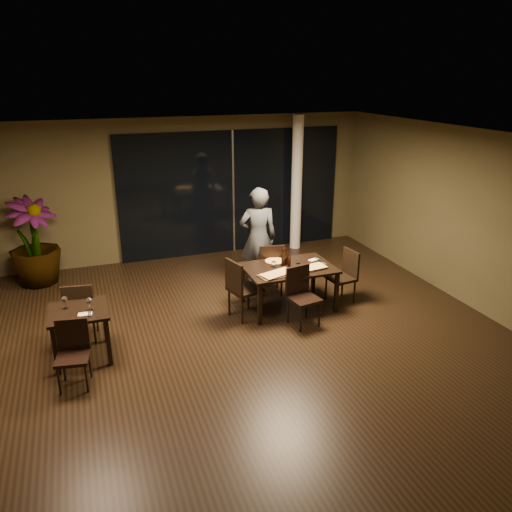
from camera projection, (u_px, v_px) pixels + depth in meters
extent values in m
plane|color=black|center=(249.00, 338.00, 7.67)|extent=(8.00, 8.00, 0.00)
cube|color=#453E24|center=(187.00, 188.00, 10.73)|extent=(8.00, 0.10, 3.00)
cube|color=#453E24|center=(431.00, 421.00, 3.58)|extent=(8.00, 0.10, 3.00)
cube|color=#453E24|center=(474.00, 220.00, 8.44)|extent=(0.10, 8.00, 3.00)
cube|color=silver|center=(248.00, 138.00, 6.63)|extent=(8.00, 8.00, 0.04)
cube|color=black|center=(233.00, 192.00, 11.02)|extent=(5.00, 0.06, 2.70)
cylinder|color=silver|center=(297.00, 184.00, 11.14)|extent=(0.24, 0.24, 3.00)
cube|color=black|center=(289.00, 268.00, 8.44)|extent=(1.50, 1.00, 0.04)
cube|color=black|center=(260.00, 305.00, 7.97)|extent=(0.06, 0.06, 0.71)
cube|color=black|center=(336.00, 293.00, 8.41)|extent=(0.06, 0.06, 0.71)
cube|color=black|center=(242.00, 284.00, 8.74)|extent=(0.06, 0.06, 0.71)
cube|color=black|center=(313.00, 274.00, 9.18)|extent=(0.06, 0.06, 0.71)
cube|color=black|center=(78.00, 311.00, 6.92)|extent=(0.80, 0.80, 0.04)
cube|color=black|center=(56.00, 351.00, 6.64)|extent=(0.06, 0.06, 0.71)
cube|color=black|center=(108.00, 342.00, 6.86)|extent=(0.06, 0.06, 0.71)
cube|color=black|center=(56.00, 328.00, 7.24)|extent=(0.06, 0.06, 0.71)
cube|color=black|center=(105.00, 321.00, 7.46)|extent=(0.06, 0.06, 0.71)
cube|color=black|center=(270.00, 269.00, 9.12)|extent=(0.53, 0.53, 0.05)
cylinder|color=black|center=(278.00, 276.00, 9.40)|extent=(0.04, 0.04, 0.47)
cylinder|color=black|center=(258.00, 277.00, 9.35)|extent=(0.04, 0.04, 0.47)
cylinder|color=black|center=(282.00, 284.00, 9.06)|extent=(0.04, 0.04, 0.47)
cylinder|color=black|center=(261.00, 285.00, 9.00)|extent=(0.04, 0.04, 0.47)
cube|color=black|center=(272.00, 260.00, 8.84)|extent=(0.46, 0.13, 0.52)
cube|color=black|center=(304.00, 299.00, 7.94)|extent=(0.51, 0.51, 0.05)
cylinder|color=black|center=(301.00, 319.00, 7.78)|extent=(0.04, 0.04, 0.45)
cylinder|color=black|center=(319.00, 314.00, 7.95)|extent=(0.04, 0.04, 0.45)
cylinder|color=black|center=(288.00, 310.00, 8.08)|extent=(0.04, 0.04, 0.45)
cylinder|color=black|center=(306.00, 305.00, 8.25)|extent=(0.04, 0.04, 0.45)
cube|color=black|center=(297.00, 280.00, 8.01)|extent=(0.44, 0.12, 0.50)
cube|color=black|center=(245.00, 290.00, 8.20)|extent=(0.59, 0.59, 0.05)
cylinder|color=black|center=(262.00, 304.00, 8.25)|extent=(0.04, 0.04, 0.49)
cylinder|color=black|center=(248.00, 296.00, 8.54)|extent=(0.04, 0.04, 0.49)
cylinder|color=black|center=(242.00, 310.00, 8.03)|extent=(0.04, 0.04, 0.49)
cylinder|color=black|center=(229.00, 302.00, 8.33)|extent=(0.04, 0.04, 0.49)
cube|color=black|center=(234.00, 277.00, 7.99)|extent=(0.17, 0.47, 0.54)
cube|color=black|center=(341.00, 278.00, 8.76)|extent=(0.48, 0.48, 0.05)
cylinder|color=black|center=(326.00, 288.00, 8.91)|extent=(0.04, 0.04, 0.45)
cylinder|color=black|center=(338.00, 295.00, 8.61)|extent=(0.04, 0.04, 0.45)
cylinder|color=black|center=(342.00, 284.00, 9.06)|extent=(0.04, 0.04, 0.45)
cylinder|color=black|center=(354.00, 292.00, 8.76)|extent=(0.04, 0.04, 0.45)
cube|color=black|center=(351.00, 263.00, 8.76)|extent=(0.09, 0.44, 0.49)
cube|color=black|center=(82.00, 311.00, 7.54)|extent=(0.50, 0.50, 0.05)
cylinder|color=black|center=(97.00, 318.00, 7.82)|extent=(0.04, 0.04, 0.45)
cylinder|color=black|center=(73.00, 320.00, 7.75)|extent=(0.04, 0.04, 0.45)
cylinder|color=black|center=(95.00, 329.00, 7.48)|extent=(0.04, 0.04, 0.45)
cylinder|color=black|center=(69.00, 331.00, 7.42)|extent=(0.04, 0.04, 0.45)
cube|color=black|center=(78.00, 302.00, 7.27)|extent=(0.44, 0.10, 0.50)
cube|color=black|center=(73.00, 358.00, 6.37)|extent=(0.47, 0.47, 0.05)
cylinder|color=black|center=(59.00, 381.00, 6.26)|extent=(0.03, 0.03, 0.42)
cylinder|color=black|center=(87.00, 378.00, 6.32)|extent=(0.03, 0.03, 0.42)
cylinder|color=black|center=(64.00, 366.00, 6.57)|extent=(0.03, 0.03, 0.42)
cylinder|color=black|center=(90.00, 364.00, 6.62)|extent=(0.03, 0.03, 0.42)
cube|color=black|center=(73.00, 335.00, 6.46)|extent=(0.41, 0.10, 0.46)
imported|color=#323537|center=(258.00, 238.00, 9.26)|extent=(0.72, 0.55, 1.91)
imported|color=#1C4C19|center=(34.00, 242.00, 9.39)|extent=(1.29, 1.29, 1.68)
cube|color=#3E2714|center=(277.00, 275.00, 8.09)|extent=(0.67, 0.43, 0.01)
cube|color=#4B2E18|center=(311.00, 269.00, 8.34)|extent=(0.56, 0.36, 0.01)
cylinder|color=#C73E16|center=(275.00, 261.00, 8.67)|extent=(0.33, 0.33, 0.01)
cylinder|color=white|center=(274.00, 264.00, 8.42)|extent=(0.08, 0.08, 0.09)
cylinder|color=white|center=(298.00, 261.00, 8.58)|extent=(0.07, 0.07, 0.09)
cube|color=white|center=(320.00, 264.00, 8.53)|extent=(0.19, 0.12, 0.01)
cube|color=white|center=(314.00, 260.00, 8.74)|extent=(0.20, 0.15, 0.01)
cube|color=white|center=(85.00, 314.00, 6.77)|extent=(0.19, 0.13, 0.01)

